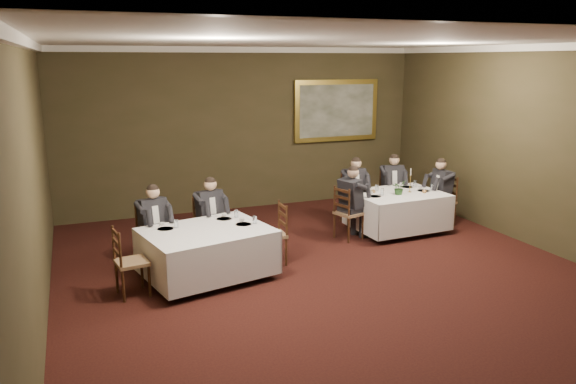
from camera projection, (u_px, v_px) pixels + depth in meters
ground at (347, 290)px, 8.09m from camera, size 10.00×10.00×0.00m
ceiling at (353, 39)px, 7.28m from camera, size 8.00×10.00×0.10m
back_wall at (244, 130)px, 12.22m from camera, size 8.00×0.10×3.50m
left_wall at (31, 197)px, 6.27m from camera, size 0.10×10.00×3.50m
right_wall at (570, 154)px, 9.09m from camera, size 0.10×10.00×3.50m
crown_molding at (353, 44)px, 7.29m from camera, size 8.00×10.00×0.12m
table_main at (397, 209)px, 10.76m from camera, size 1.78×1.39×0.67m
table_second at (207, 250)px, 8.45m from camera, size 2.09×1.75×0.67m
chair_main_backleft at (353, 209)px, 11.39m from camera, size 0.46×0.45×1.00m
diner_main_backleft at (353, 198)px, 11.33m from camera, size 0.44×0.50×1.35m
chair_main_backright at (391, 204)px, 11.76m from camera, size 0.51×0.50×1.00m
diner_main_backright at (391, 194)px, 11.69m from camera, size 0.48×0.55×1.35m
chair_main_endleft at (348, 224)px, 10.36m from camera, size 0.53×0.54×1.00m
diner_main_endleft at (349, 212)px, 10.31m from camera, size 0.58×0.52×1.35m
chair_main_endright at (442, 211)px, 11.23m from camera, size 0.42×0.44×1.00m
diner_main_endright at (442, 200)px, 11.17m from camera, size 0.48×0.42×1.35m
chair_sec_backleft at (154, 249)px, 8.99m from camera, size 0.54×0.53×1.00m
diner_sec_backleft at (153, 235)px, 8.93m from camera, size 0.52×0.57×1.35m
chair_sec_backright at (210, 238)px, 9.52m from camera, size 0.53×0.51×1.00m
diner_sec_backright at (210, 226)px, 9.46m from camera, size 0.51×0.56×1.35m
chair_sec_endright at (273, 246)px, 9.11m from camera, size 0.43×0.45×1.00m
chair_sec_endleft at (132, 276)px, 7.87m from camera, size 0.48×0.50×1.00m
centerpiece at (399, 187)px, 10.54m from camera, size 0.32×0.31×0.28m
candlestick at (410, 183)px, 10.71m from camera, size 0.07×0.07×0.47m
place_setting_table_main at (369, 189)px, 10.85m from camera, size 0.33×0.31×0.14m
place_setting_table_second at (168, 226)px, 8.46m from camera, size 0.33×0.31×0.14m
painting at (336, 111)px, 12.85m from camera, size 2.07×0.09×1.40m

